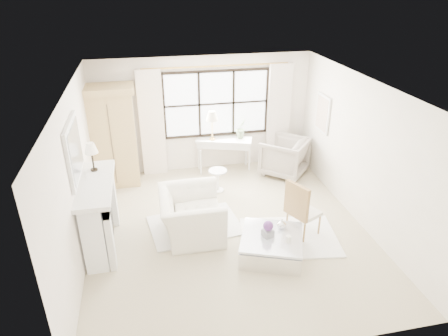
% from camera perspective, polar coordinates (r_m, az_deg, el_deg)
% --- Properties ---
extents(floor, '(5.50, 5.50, 0.00)m').
position_cam_1_polar(floor, '(7.54, 0.66, -8.83)').
color(floor, '#C2B390').
rests_on(floor, ground).
extents(ceiling, '(5.50, 5.50, 0.00)m').
position_cam_1_polar(ceiling, '(6.38, 0.79, 11.43)').
color(ceiling, white).
rests_on(ceiling, ground).
extents(wall_back, '(5.00, 0.00, 5.00)m').
position_cam_1_polar(wall_back, '(9.36, -2.93, 7.64)').
color(wall_back, white).
rests_on(wall_back, ground).
extents(wall_front, '(5.00, 0.00, 5.00)m').
position_cam_1_polar(wall_front, '(4.62, 8.29, -14.23)').
color(wall_front, beige).
rests_on(wall_front, ground).
extents(wall_left, '(0.00, 5.50, 5.50)m').
position_cam_1_polar(wall_left, '(6.82, -20.28, -1.44)').
color(wall_left, white).
rests_on(wall_left, ground).
extents(wall_right, '(0.00, 5.50, 5.50)m').
position_cam_1_polar(wall_right, '(7.74, 19.13, 2.06)').
color(wall_right, white).
rests_on(wall_right, ground).
extents(window_pane, '(2.40, 0.02, 1.50)m').
position_cam_1_polar(window_pane, '(9.31, -1.10, 9.18)').
color(window_pane, white).
rests_on(window_pane, wall_back).
extents(window_frame, '(2.50, 0.04, 1.50)m').
position_cam_1_polar(window_frame, '(9.30, -1.09, 9.17)').
color(window_frame, black).
rests_on(window_frame, wall_back).
extents(curtain_rod, '(3.30, 0.04, 0.04)m').
position_cam_1_polar(curtain_rod, '(9.04, -1.07, 14.36)').
color(curtain_rod, '#A77F3A').
rests_on(curtain_rod, wall_back).
extents(curtain_left, '(0.55, 0.10, 2.47)m').
position_cam_1_polar(curtain_left, '(9.21, -10.25, 6.17)').
color(curtain_left, white).
rests_on(curtain_left, ground).
extents(curtain_right, '(0.55, 0.10, 2.47)m').
position_cam_1_polar(curtain_right, '(9.73, 7.80, 7.44)').
color(curtain_right, beige).
rests_on(curtain_right, ground).
extents(fireplace, '(0.58, 1.66, 1.26)m').
position_cam_1_polar(fireplace, '(7.12, -17.61, -6.30)').
color(fireplace, white).
rests_on(fireplace, ground).
extents(mirror_frame, '(0.05, 1.15, 0.95)m').
position_cam_1_polar(mirror_frame, '(6.61, -20.67, 2.35)').
color(mirror_frame, silver).
rests_on(mirror_frame, wall_left).
extents(mirror_glass, '(0.02, 1.00, 0.80)m').
position_cam_1_polar(mirror_glass, '(6.61, -20.42, 2.37)').
color(mirror_glass, '#B9BEC5').
rests_on(mirror_glass, wall_left).
extents(art_frame, '(0.04, 0.62, 0.82)m').
position_cam_1_polar(art_frame, '(9.05, 13.92, 7.56)').
color(art_frame, silver).
rests_on(art_frame, wall_right).
extents(art_canvas, '(0.01, 0.52, 0.72)m').
position_cam_1_polar(art_canvas, '(9.04, 13.81, 7.56)').
color(art_canvas, beige).
rests_on(art_canvas, wall_right).
extents(mantel_lamp, '(0.22, 0.22, 0.51)m').
position_cam_1_polar(mantel_lamp, '(7.06, -18.48, 2.54)').
color(mantel_lamp, black).
rests_on(mantel_lamp, fireplace).
extents(armoire, '(1.13, 0.72, 2.24)m').
position_cam_1_polar(armoire, '(8.97, -15.70, 4.40)').
color(armoire, tan).
rests_on(armoire, floor).
extents(console_table, '(1.38, 0.84, 0.80)m').
position_cam_1_polar(console_table, '(9.56, -0.01, 1.97)').
color(console_table, silver).
rests_on(console_table, floor).
extents(console_lamp, '(0.28, 0.28, 0.69)m').
position_cam_1_polar(console_lamp, '(9.17, -1.72, 7.31)').
color(console_lamp, '#C09442').
rests_on(console_lamp, console_table).
extents(orchid_plant, '(0.33, 0.32, 0.47)m').
position_cam_1_polar(orchid_plant, '(9.39, 2.44, 5.68)').
color(orchid_plant, '#657D53').
rests_on(orchid_plant, console_table).
extents(side_table, '(0.40, 0.40, 0.51)m').
position_cam_1_polar(side_table, '(8.64, -0.90, -1.35)').
color(side_table, white).
rests_on(side_table, floor).
extents(rug_left, '(1.80, 1.38, 0.03)m').
position_cam_1_polar(rug_left, '(7.65, -4.16, -8.16)').
color(rug_left, silver).
rests_on(rug_left, floor).
extents(rug_right, '(1.85, 1.49, 0.03)m').
position_cam_1_polar(rug_right, '(7.43, 9.31, -9.68)').
color(rug_right, white).
rests_on(rug_right, floor).
extents(club_armchair, '(1.12, 1.28, 0.82)m').
position_cam_1_polar(club_armchair, '(7.24, -4.70, -6.67)').
color(club_armchair, white).
rests_on(club_armchair, floor).
extents(wingback_chair, '(1.35, 1.35, 0.88)m').
position_cam_1_polar(wingback_chair, '(9.45, 8.63, 1.63)').
color(wingback_chair, '#9D9285').
rests_on(wingback_chair, floor).
extents(french_chair, '(0.65, 0.64, 1.08)m').
position_cam_1_polar(french_chair, '(7.39, 11.13, -7.29)').
color(french_chair, '#AC8148').
rests_on(french_chair, floor).
extents(coffee_table, '(1.29, 1.29, 0.38)m').
position_cam_1_polar(coffee_table, '(6.89, 6.77, -10.98)').
color(coffee_table, silver).
rests_on(coffee_table, floor).
extents(planter_box, '(0.21, 0.21, 0.12)m').
position_cam_1_polar(planter_box, '(6.73, 6.27, -9.23)').
color(planter_box, gray).
rests_on(planter_box, coffee_table).
extents(planter_flowers, '(0.17, 0.17, 0.17)m').
position_cam_1_polar(planter_flowers, '(6.65, 6.33, -8.21)').
color(planter_flowers, '#5F2F77').
rests_on(planter_flowers, planter_box).
extents(pillar_candle, '(0.08, 0.08, 0.12)m').
position_cam_1_polar(pillar_candle, '(6.65, 9.17, -9.98)').
color(pillar_candle, silver).
rests_on(pillar_candle, coffee_table).
extents(coffee_vase, '(0.21, 0.21, 0.17)m').
position_cam_1_polar(coffee_vase, '(6.95, 8.25, -7.88)').
color(coffee_vase, silver).
rests_on(coffee_vase, coffee_table).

